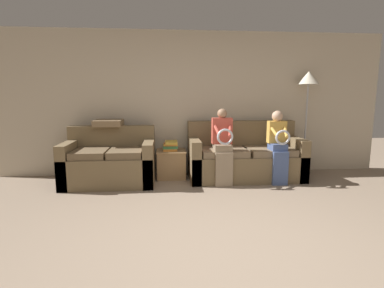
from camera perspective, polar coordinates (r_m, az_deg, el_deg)
The scene contains 10 objects.
ground_plane at distance 2.88m, azimuth 6.49°, elevation -20.48°, with size 14.00×14.00×0.00m, color gray.
wall_back at distance 5.47m, azimuth 0.39°, elevation 7.66°, with size 6.95×0.06×2.55m.
couch_main at distance 5.29m, azimuth 9.94°, elevation -2.70°, with size 1.92×0.86×0.98m.
couch_side at distance 5.06m, azimuth -15.32°, elevation -3.48°, with size 1.43×0.85×0.92m.
child_left_seated at distance 4.79m, azimuth 5.88°, elevation -0.01°, with size 0.33×0.37×1.22m.
child_right_seated at distance 5.04m, azimuth 16.10°, elevation 0.09°, with size 0.29×0.38×1.18m.
side_shelf at distance 5.28m, azimuth -3.99°, elevation -3.69°, with size 0.51×0.51×0.48m.
book_stack at distance 5.22m, azimuth -4.11°, elevation -0.33°, with size 0.26×0.32×0.16m.
floor_lamp at distance 5.80m, azimuth 21.26°, elevation 10.49°, with size 0.38×0.38×1.85m.
throw_pillow at distance 5.26m, azimuth -15.60°, elevation 3.90°, with size 0.46×0.46×0.10m.
Camera 1 is at (-0.53, -2.45, 1.43)m, focal length 28.00 mm.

